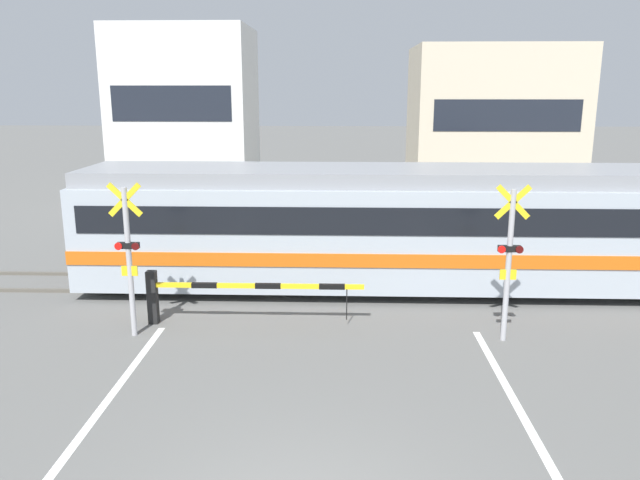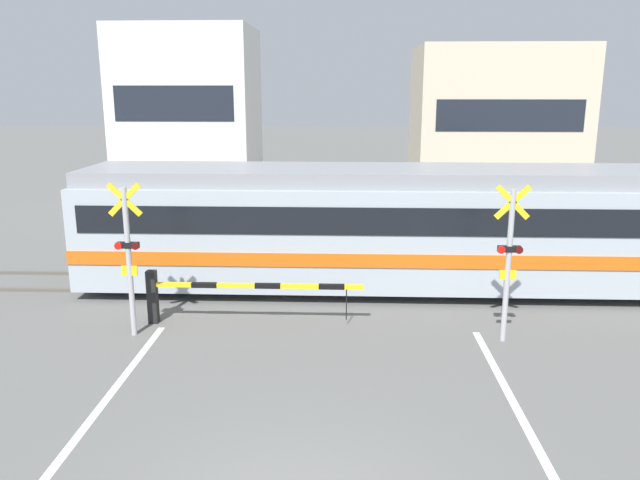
# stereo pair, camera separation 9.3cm
# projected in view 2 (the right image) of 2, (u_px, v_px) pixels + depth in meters

# --- Properties ---
(rail_track_near) EXTENTS (50.00, 0.10, 0.08)m
(rail_track_near) POSITION_uv_depth(u_px,v_px,m) (321.00, 293.00, 15.22)
(rail_track_near) COLOR #5B564C
(rail_track_near) RESTS_ON ground_plane
(rail_track_far) EXTENTS (50.00, 0.10, 0.08)m
(rail_track_far) POSITION_uv_depth(u_px,v_px,m) (324.00, 276.00, 16.62)
(rail_track_far) COLOR #5B564C
(rail_track_far) RESTS_ON ground_plane
(road_stripe_left) EXTENTS (0.14, 10.17, 0.01)m
(road_stripe_left) POSITION_uv_depth(u_px,v_px,m) (51.00, 471.00, 8.21)
(road_stripe_left) COLOR white
(road_stripe_left) RESTS_ON ground_plane
(commuter_train) EXTENTS (14.94, 2.94, 3.03)m
(commuter_train) POSITION_uv_depth(u_px,v_px,m) (385.00, 224.00, 15.48)
(commuter_train) COLOR #ADB7C1
(commuter_train) RESTS_ON ground_plane
(crossing_barrier_near) EXTENTS (4.60, 0.20, 1.16)m
(crossing_barrier_near) POSITION_uv_depth(u_px,v_px,m) (211.00, 291.00, 13.22)
(crossing_barrier_near) COLOR black
(crossing_barrier_near) RESTS_ON ground_plane
(crossing_barrier_far) EXTENTS (4.60, 0.20, 1.16)m
(crossing_barrier_far) POSITION_uv_depth(u_px,v_px,m) (402.00, 232.00, 18.67)
(crossing_barrier_far) COLOR black
(crossing_barrier_far) RESTS_ON ground_plane
(crossing_signal_left) EXTENTS (0.68, 0.15, 3.15)m
(crossing_signal_left) POSITION_uv_depth(u_px,v_px,m) (128.00, 253.00, 12.37)
(crossing_signal_left) COLOR #B2B2B7
(crossing_signal_left) RESTS_ON ground_plane
(crossing_signal_right) EXTENTS (0.68, 0.15, 3.15)m
(crossing_signal_right) POSITION_uv_depth(u_px,v_px,m) (509.00, 257.00, 12.07)
(crossing_signal_right) COLOR #B2B2B7
(crossing_signal_right) RESTS_ON ground_plane
(pedestrian) EXTENTS (0.38, 0.22, 1.71)m
(pedestrian) POSITION_uv_depth(u_px,v_px,m) (295.00, 211.00, 20.48)
(pedestrian) COLOR #23232D
(pedestrian) RESTS_ON ground_plane
(building_left_of_street) EXTENTS (6.37, 5.46, 7.77)m
(building_left_of_street) POSITION_uv_depth(u_px,v_px,m) (189.00, 110.00, 30.32)
(building_left_of_street) COLOR white
(building_left_of_street) RESTS_ON ground_plane
(building_right_of_street) EXTENTS (7.64, 5.46, 6.87)m
(building_right_of_street) POSITION_uv_depth(u_px,v_px,m) (495.00, 120.00, 29.85)
(building_right_of_street) COLOR beige
(building_right_of_street) RESTS_ON ground_plane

